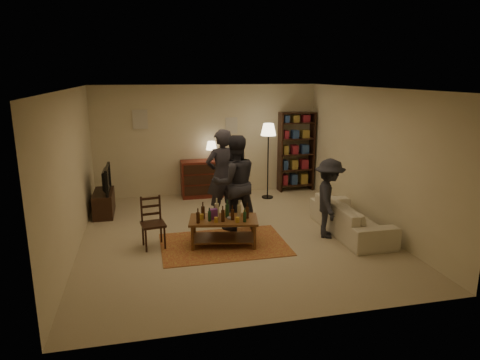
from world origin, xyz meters
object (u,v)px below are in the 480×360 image
object	(u,v)px
tv_stand	(104,197)
floor_lamp	(268,135)
dresser	(202,178)
person_left	(222,175)
person_by_sofa	(329,198)
coffee_table	(223,222)
sofa	(351,218)
person_right	(235,183)
dining_chair	(152,220)
bookshelf	(296,151)

from	to	relation	value
tv_stand	floor_lamp	xyz separation A→B (m)	(3.78, 0.44, 1.16)
dresser	person_left	xyz separation A→B (m)	(0.15, -1.83, 0.47)
floor_lamp	person_by_sofa	bearing A→B (deg)	-82.38
coffee_table	sofa	world-z (taller)	coffee_table
person_right	person_by_sofa	size ratio (longest dim) A/B	1.26
floor_lamp	person_by_sofa	xyz separation A→B (m)	(0.36, -2.70, -0.81)
person_right	tv_stand	bearing A→B (deg)	-35.40
coffee_table	sofa	xyz separation A→B (m)	(2.46, 0.04, -0.12)
person_left	person_by_sofa	distance (m)	2.21
person_right	sofa	bearing A→B (deg)	155.90
floor_lamp	person_right	bearing A→B (deg)	-122.64
coffee_table	dresser	xyz separation A→B (m)	(0.07, 3.15, 0.05)
dining_chair	dresser	distance (m)	3.21
floor_lamp	person_right	world-z (taller)	person_right
coffee_table	person_by_sofa	world-z (taller)	person_by_sofa
person_left	person_by_sofa	world-z (taller)	person_left
dresser	sofa	size ratio (longest dim) A/B	0.65
sofa	person_left	bearing A→B (deg)	60.16
tv_stand	dresser	distance (m)	2.43
dresser	floor_lamp	world-z (taller)	floor_lamp
coffee_table	person_by_sofa	size ratio (longest dim) A/B	0.88
sofa	person_by_sofa	distance (m)	0.66
coffee_table	person_left	bearing A→B (deg)	80.34
person_by_sofa	sofa	bearing A→B (deg)	-62.37
floor_lamp	person_right	size ratio (longest dim) A/B	0.99
dining_chair	person_by_sofa	xyz separation A→B (m)	(3.18, -0.24, 0.26)
dresser	sofa	world-z (taller)	dresser
dining_chair	dresser	world-z (taller)	dresser
coffee_table	floor_lamp	bearing A→B (deg)	59.10
dining_chair	person_left	distance (m)	1.88
bookshelf	person_left	bearing A→B (deg)	-140.31
sofa	dresser	bearing A→B (deg)	37.54
coffee_table	dresser	bearing A→B (deg)	88.70
bookshelf	dresser	bearing A→B (deg)	-178.43
tv_stand	coffee_table	bearing A→B (deg)	-45.76
coffee_table	person_left	xyz separation A→B (m)	(0.23, 1.32, 0.52)
bookshelf	dining_chair	bearing A→B (deg)	-141.06
person_left	floor_lamp	bearing A→B (deg)	-148.73
floor_lamp	person_left	xyz separation A→B (m)	(-1.38, -1.35, -0.60)
tv_stand	person_right	size ratio (longest dim) A/B	0.57
bookshelf	tv_stand	bearing A→B (deg)	-168.20
sofa	floor_lamp	bearing A→B (deg)	18.08
dining_chair	sofa	world-z (taller)	dining_chair
bookshelf	sofa	xyz separation A→B (m)	(-0.05, -3.18, -0.73)
floor_lamp	sofa	world-z (taller)	floor_lamp
coffee_table	person_left	size ratio (longest dim) A/B	0.68
floor_lamp	coffee_table	bearing A→B (deg)	-120.90
coffee_table	floor_lamp	xyz separation A→B (m)	(1.60, 2.68, 1.12)
floor_lamp	dresser	bearing A→B (deg)	162.75
dining_chair	tv_stand	xyz separation A→B (m)	(-0.97, 2.03, -0.09)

